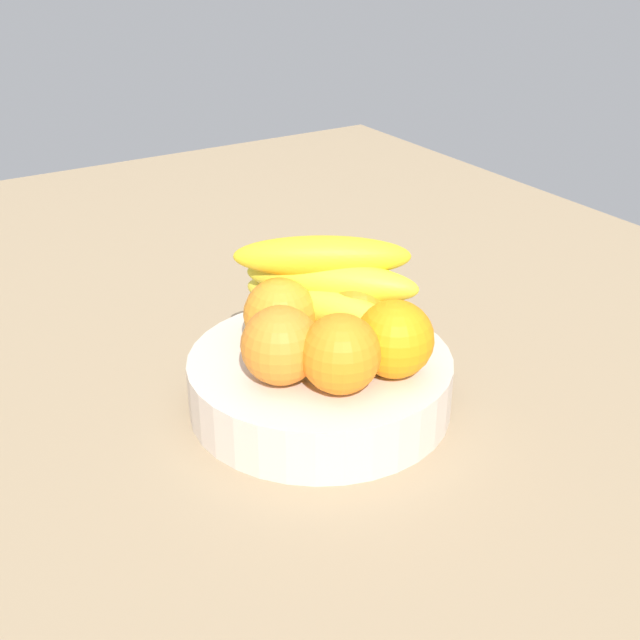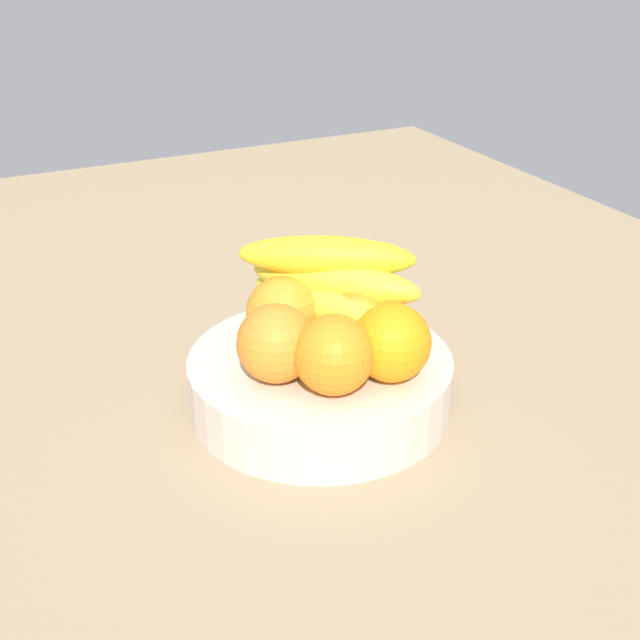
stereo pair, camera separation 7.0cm
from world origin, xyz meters
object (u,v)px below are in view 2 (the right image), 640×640
Objects in this scene: fruit_bowl at (320,382)px; banana_bunch at (326,292)px; orange_back_left at (324,290)px; orange_front_left at (334,355)px; orange_back_right at (280,314)px; orange_center at (360,311)px; orange_front_right at (391,343)px; orange_top_stack at (276,343)px.

banana_bunch reaches higher than fruit_bowl.
fruit_bowl is 9.84cm from orange_back_left.
orange_back_right is at bearing 5.87° from orange_front_left.
fruit_bowl is 7.91cm from orange_center.
orange_front_right and orange_top_stack have the same top height.
banana_bunch is at bearing -35.61° from fruit_bowl.
fruit_bowl is 3.52× the size of orange_back_left.
orange_back_right is at bearing 34.28° from orange_front_right.
orange_front_left is 9.55cm from banana_bunch.
orange_center is at bearing -128.20° from banana_bunch.
orange_back_right is at bearing 68.68° from orange_center.
orange_top_stack is (-2.48, 9.90, 0.00)cm from orange_center.
fruit_bowl is 8.34cm from orange_top_stack.
orange_front_right is at bearing -115.31° from orange_top_stack.
orange_front_left is 5.51cm from orange_top_stack.
orange_front_left and orange_top_stack have the same top height.
banana_bunch reaches higher than orange_front_left.
orange_front_right is (-0.29, -5.64, 0.00)cm from orange_front_left.
orange_back_right is at bearing 115.56° from orange_back_left.
orange_front_right is 11.73cm from orange_back_right.
orange_front_right is 1.00× the size of orange_back_left.
fruit_bowl is 3.52× the size of orange_front_right.
orange_front_right is 0.40× the size of banana_bunch.
orange_front_right and orange_center have the same top height.
orange_front_left is at bearing 165.34° from fruit_bowl.
orange_front_left is at bearing 136.59° from orange_center.
orange_top_stack is (4.11, 3.67, 0.00)cm from orange_front_left.
banana_bunch is (8.68, -3.58, 1.71)cm from orange_front_left.
banana_bunch is (2.87, -2.05, 8.01)cm from fruit_bowl.
orange_center is 3.79cm from banana_bunch.
orange_center is at bearing -43.41° from orange_front_left.
fruit_bowl is 7.67cm from orange_back_right.
banana_bunch is at bearing -98.99° from orange_back_right.
orange_back_right is 5.94cm from orange_top_stack.
orange_center and orange_back_left have the same top height.
orange_back_left is at bearing 1.73° from orange_front_right.
orange_front_right and orange_back_right have the same top height.
orange_back_left is at bearing 9.62° from orange_center.
orange_back_right is (3.59, 2.49, 6.30)cm from fruit_bowl.
fruit_bowl is 3.52× the size of orange_front_left.
orange_back_left is at bearing -47.18° from orange_top_stack.
orange_center is at bearing -80.66° from fruit_bowl.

